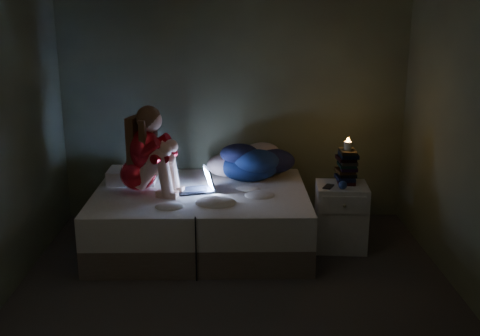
{
  "coord_description": "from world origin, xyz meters",
  "views": [
    {
      "loc": [
        -0.02,
        -4.12,
        2.24
      ],
      "look_at": [
        0.05,
        1.0,
        0.8
      ],
      "focal_mm": 43.35,
      "sensor_mm": 36.0,
      "label": 1
    }
  ],
  "objects_px": {
    "bed": "(201,218)",
    "woman": "(137,149)",
    "laptop": "(194,179)",
    "candle": "(348,148)",
    "nightstand": "(341,217)",
    "phone": "(329,187)"
  },
  "relations": [
    {
      "from": "bed",
      "to": "nightstand",
      "type": "relative_size",
      "value": 3.19
    },
    {
      "from": "nightstand",
      "to": "phone",
      "type": "height_order",
      "value": "phone"
    },
    {
      "from": "laptop",
      "to": "candle",
      "type": "relative_size",
      "value": 4.23
    },
    {
      "from": "phone",
      "to": "woman",
      "type": "bearing_deg",
      "value": -162.11
    },
    {
      "from": "phone",
      "to": "nightstand",
      "type": "bearing_deg",
      "value": 51.33
    },
    {
      "from": "bed",
      "to": "candle",
      "type": "height_order",
      "value": "candle"
    },
    {
      "from": "nightstand",
      "to": "phone",
      "type": "xyz_separation_m",
      "value": [
        -0.14,
        -0.08,
        0.32
      ]
    },
    {
      "from": "laptop",
      "to": "bed",
      "type": "bearing_deg",
      "value": 6.46
    },
    {
      "from": "laptop",
      "to": "candle",
      "type": "distance_m",
      "value": 1.46
    },
    {
      "from": "woman",
      "to": "laptop",
      "type": "height_order",
      "value": "woman"
    },
    {
      "from": "nightstand",
      "to": "woman",
      "type": "bearing_deg",
      "value": -177.03
    },
    {
      "from": "woman",
      "to": "laptop",
      "type": "bearing_deg",
      "value": 17.21
    },
    {
      "from": "bed",
      "to": "laptop",
      "type": "bearing_deg",
      "value": -156.94
    },
    {
      "from": "laptop",
      "to": "candle",
      "type": "bearing_deg",
      "value": -16.06
    },
    {
      "from": "nightstand",
      "to": "phone",
      "type": "bearing_deg",
      "value": -146.16
    },
    {
      "from": "woman",
      "to": "bed",
      "type": "bearing_deg",
      "value": 19.48
    },
    {
      "from": "bed",
      "to": "laptop",
      "type": "height_order",
      "value": "laptop"
    },
    {
      "from": "nightstand",
      "to": "phone",
      "type": "distance_m",
      "value": 0.36
    },
    {
      "from": "laptop",
      "to": "phone",
      "type": "distance_m",
      "value": 1.25
    },
    {
      "from": "laptop",
      "to": "nightstand",
      "type": "height_order",
      "value": "laptop"
    },
    {
      "from": "woman",
      "to": "nightstand",
      "type": "height_order",
      "value": "woman"
    },
    {
      "from": "bed",
      "to": "woman",
      "type": "height_order",
      "value": "woman"
    }
  ]
}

